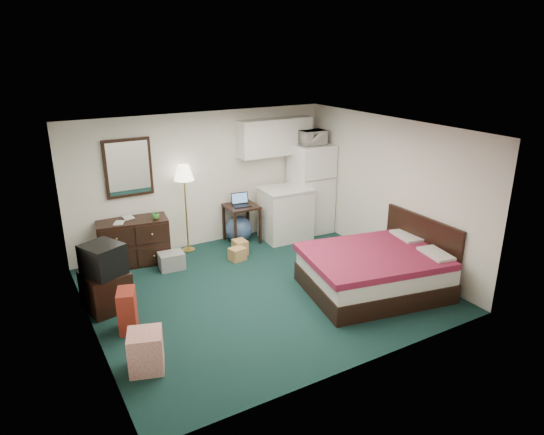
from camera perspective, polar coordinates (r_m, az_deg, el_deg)
floor at (r=7.67m, az=-1.22°, el=-8.47°), size 5.00×4.50×0.01m
ceiling at (r=6.86m, az=-1.37°, el=10.30°), size 5.00×4.50×0.01m
walls at (r=7.17m, az=-1.29°, el=0.39°), size 5.01×4.51×2.50m
mirror at (r=8.60m, az=-16.56°, el=5.62°), size 0.80×0.06×1.00m
upper_cabinets at (r=9.43m, az=0.36°, el=9.46°), size 1.50×0.35×0.70m
headboard at (r=8.20m, az=17.16°, el=-3.21°), size 0.06×1.56×1.00m
dresser at (r=8.73m, az=-15.94°, el=-2.75°), size 1.25×0.71×0.80m
floor_lamp at (r=8.92m, az=-10.09°, el=1.02°), size 0.39×0.39×1.63m
desk at (r=9.35m, az=-3.57°, el=-0.72°), size 0.59×0.59×0.74m
exercise_ball at (r=9.39m, az=-3.91°, el=-1.38°), size 0.61×0.61×0.51m
kitchen_counter at (r=9.47m, az=1.61°, el=0.40°), size 0.93×0.72×0.99m
fridge at (r=9.81m, az=4.57°, el=3.46°), size 0.78×0.78×1.79m
bed at (r=7.65m, az=11.89°, el=-6.30°), size 2.27×1.92×0.64m
tv_stand at (r=7.43m, az=-18.92°, el=-8.10°), size 0.68×0.72×0.57m
suitcase at (r=6.80m, az=-16.64°, el=-10.45°), size 0.33×0.41×0.59m
retail_box at (r=6.04m, az=-14.62°, el=-14.96°), size 0.49×0.49×0.49m
file_bin at (r=8.46m, az=-11.73°, el=-5.00°), size 0.44×0.35×0.29m
cardboard_box_a at (r=8.65m, az=-4.09°, el=-4.30°), size 0.31×0.28×0.23m
cardboard_box_b at (r=8.88m, az=-3.79°, el=-3.49°), size 0.23×0.27×0.26m
laptop at (r=9.15m, az=-3.60°, el=2.04°), size 0.37×0.31×0.23m
crt_tv at (r=7.18m, az=-19.29°, el=-4.68°), size 0.66×0.67×0.45m
microwave at (r=9.53m, az=4.78°, el=9.55°), size 0.50×0.28×0.34m
book_a at (r=8.47m, az=-18.13°, el=0.01°), size 0.15×0.09×0.22m
book_b at (r=8.63m, az=-17.16°, el=0.53°), size 0.17×0.03×0.23m
mug at (r=8.50m, az=-13.56°, el=0.23°), size 0.15×0.14×0.13m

